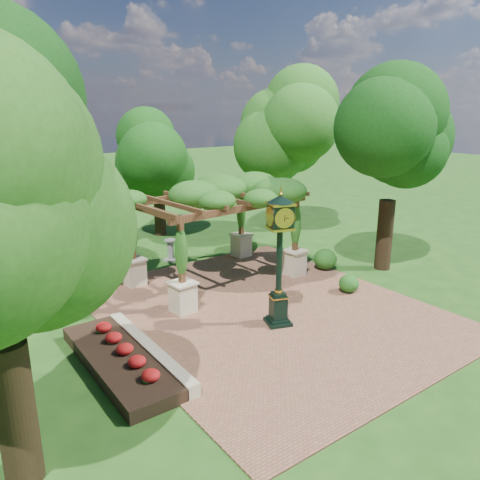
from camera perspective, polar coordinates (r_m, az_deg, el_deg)
ground at (r=15.67m, az=5.45°, el=-9.81°), size 120.00×120.00×0.00m
brick_plaza at (r=16.35m, az=3.12°, el=-8.55°), size 10.00×12.00×0.04m
border_wall at (r=13.71m, az=-11.02°, el=-13.09°), size 0.35×5.00×0.40m
flower_bed at (r=13.43m, az=-14.59°, el=-14.09°), size 1.50×5.00×0.36m
pedestal_clock at (r=14.48m, az=4.85°, el=-1.05°), size 1.08×1.08×4.29m
pergola at (r=18.21m, az=-2.99°, el=5.02°), size 6.83×4.65×4.09m
sundial at (r=21.53m, az=-8.46°, el=-1.40°), size 0.71×0.71×1.00m
shrub_front at (r=18.15m, az=13.13°, el=-5.19°), size 0.90×0.90×0.68m
shrub_mid at (r=20.44m, az=10.35°, el=-2.31°), size 1.22×1.22×0.89m
shrub_back at (r=22.36m, az=1.09°, el=-0.61°), size 1.04×1.04×0.78m
tree_north at (r=25.38m, az=-10.08°, el=10.17°), size 3.80×3.80×6.34m
tree_east_far at (r=26.00m, az=5.76°, el=14.08°), size 4.38×4.38×8.73m
tree_east_near at (r=20.32m, az=18.11°, el=11.06°), size 3.81×3.81×7.80m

